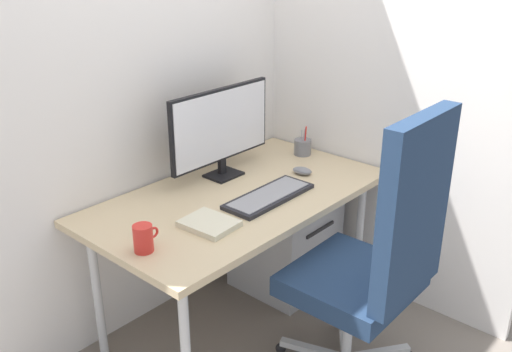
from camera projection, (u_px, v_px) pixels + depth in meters
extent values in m
plane|color=slate|center=(240.00, 319.00, 2.90)|extent=(8.00, 8.00, 0.00)
cube|color=white|center=(170.00, 31.00, 2.61)|extent=(2.49, 0.04, 2.80)
cube|color=white|center=(364.00, 25.00, 2.78)|extent=(0.04, 1.84, 2.80)
cube|color=#D1B78C|center=(239.00, 197.00, 2.63)|extent=(1.43, 0.78, 0.03)
cylinder|color=silver|center=(359.00, 236.00, 3.01)|extent=(0.04, 0.04, 0.67)
cylinder|color=silver|center=(97.00, 294.00, 2.53)|extent=(0.04, 0.04, 0.67)
cylinder|color=silver|center=(274.00, 204.00, 3.37)|extent=(0.04, 0.04, 0.67)
sphere|color=black|center=(341.00, 323.00, 2.83)|extent=(0.05, 0.05, 0.05)
cube|color=silver|center=(344.00, 336.00, 2.67)|extent=(0.27, 0.21, 0.03)
sphere|color=black|center=(281.00, 348.00, 2.66)|extent=(0.05, 0.05, 0.05)
cube|color=silver|center=(313.00, 350.00, 2.59)|extent=(0.13, 0.30, 0.03)
cylinder|color=silver|center=(348.00, 324.00, 2.46)|extent=(0.04, 0.04, 0.35)
cube|color=navy|center=(352.00, 281.00, 2.37)|extent=(0.51, 0.48, 0.09)
cube|color=navy|center=(414.00, 210.00, 2.07)|extent=(0.46, 0.08, 0.72)
cube|color=#B2B5BA|center=(285.00, 235.00, 3.10)|extent=(0.46, 0.45, 0.59)
cube|color=#262628|center=(320.00, 230.00, 2.92)|extent=(0.23, 0.01, 0.02)
cube|color=black|center=(224.00, 175.00, 2.82)|extent=(0.17, 0.13, 0.01)
cube|color=black|center=(222.00, 165.00, 2.81)|extent=(0.04, 0.02, 0.08)
cube|color=black|center=(221.00, 125.00, 2.73)|extent=(0.63, 0.02, 0.36)
cube|color=silver|center=(223.00, 125.00, 2.72)|extent=(0.60, 0.01, 0.33)
cube|color=black|center=(269.00, 196.00, 2.58)|extent=(0.46, 0.18, 0.02)
cube|color=gray|center=(269.00, 194.00, 2.57)|extent=(0.42, 0.14, 0.00)
ellipsoid|color=slate|center=(302.00, 171.00, 2.83)|extent=(0.08, 0.11, 0.04)
cylinder|color=slate|center=(303.00, 147.00, 3.08)|extent=(0.09, 0.09, 0.08)
cylinder|color=#B2B5BA|center=(302.00, 139.00, 3.06)|extent=(0.02, 0.01, 0.10)
cylinder|color=#B2B5BA|center=(304.00, 138.00, 3.07)|extent=(0.02, 0.01, 0.10)
torus|color=orange|center=(303.00, 145.00, 3.08)|extent=(0.03, 0.04, 0.01)
cylinder|color=red|center=(305.00, 139.00, 3.05)|extent=(0.01, 0.02, 0.14)
cube|color=beige|center=(209.00, 224.00, 2.32)|extent=(0.19, 0.23, 0.02)
cylinder|color=red|center=(143.00, 238.00, 2.13)|extent=(0.07, 0.07, 0.11)
torus|color=red|center=(153.00, 232.00, 2.16)|extent=(0.05, 0.01, 0.05)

